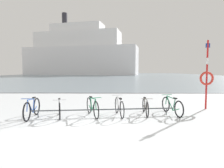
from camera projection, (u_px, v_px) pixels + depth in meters
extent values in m
cube|color=silver|center=(63.00, 151.00, 4.48)|extent=(80.00, 22.00, 0.08)
cube|color=gray|center=(111.00, 75.00, 70.30)|extent=(80.00, 110.00, 0.08)
cube|color=#47474C|center=(99.00, 93.00, 15.45)|extent=(80.00, 0.50, 0.05)
cylinder|color=#4C5156|center=(104.00, 110.00, 7.64)|extent=(5.74, 0.70, 0.05)
cylinder|color=#4C5156|center=(38.00, 114.00, 7.39)|extent=(0.04, 0.04, 0.28)
cylinder|color=#4C5156|center=(166.00, 112.00, 7.91)|extent=(0.04, 0.04, 0.28)
torus|color=black|center=(27.00, 112.00, 6.86)|extent=(0.10, 0.72, 0.72)
torus|color=black|center=(37.00, 106.00, 7.91)|extent=(0.10, 0.72, 0.72)
cylinder|color=#3359B2|center=(30.00, 107.00, 7.19)|extent=(0.07, 0.56, 0.60)
cylinder|color=#3359B2|center=(34.00, 106.00, 7.53)|extent=(0.05, 0.19, 0.54)
cylinder|color=#3359B2|center=(31.00, 99.00, 7.25)|extent=(0.08, 0.69, 0.09)
cylinder|color=#3359B2|center=(35.00, 109.00, 7.69)|extent=(0.07, 0.46, 0.20)
cylinder|color=#3359B2|center=(27.00, 106.00, 6.88)|extent=(0.04, 0.12, 0.42)
cube|color=black|center=(34.00, 98.00, 7.59)|extent=(0.09, 0.21, 0.05)
cylinder|color=#3359B2|center=(27.00, 99.00, 6.90)|extent=(0.46, 0.06, 0.02)
torus|color=black|center=(60.00, 111.00, 7.11)|extent=(0.24, 0.63, 0.65)
torus|color=black|center=(59.00, 107.00, 8.04)|extent=(0.24, 0.63, 0.65)
cylinder|color=silver|center=(60.00, 107.00, 7.40)|extent=(0.18, 0.50, 0.54)
cylinder|color=silver|center=(59.00, 106.00, 7.71)|extent=(0.09, 0.18, 0.48)
cylinder|color=silver|center=(59.00, 100.00, 7.46)|extent=(0.22, 0.61, 0.08)
cylinder|color=silver|center=(60.00, 109.00, 7.85)|extent=(0.16, 0.42, 0.18)
cylinder|color=silver|center=(60.00, 106.00, 7.13)|extent=(0.07, 0.11, 0.38)
cube|color=black|center=(59.00, 99.00, 7.76)|extent=(0.13, 0.21, 0.05)
cylinder|color=silver|center=(59.00, 100.00, 7.15)|extent=(0.45, 0.16, 0.02)
torus|color=black|center=(96.00, 110.00, 7.20)|extent=(0.30, 0.66, 0.70)
torus|color=black|center=(89.00, 105.00, 8.20)|extent=(0.30, 0.66, 0.70)
cylinder|color=#2D8C60|center=(94.00, 105.00, 7.51)|extent=(0.25, 0.54, 0.59)
cylinder|color=#2D8C60|center=(91.00, 104.00, 7.84)|extent=(0.11, 0.20, 0.53)
cylinder|color=#2D8C60|center=(93.00, 98.00, 7.57)|extent=(0.30, 0.67, 0.09)
cylinder|color=#2D8C60|center=(90.00, 108.00, 7.99)|extent=(0.21, 0.45, 0.19)
cylinder|color=#2D8C60|center=(96.00, 105.00, 7.22)|extent=(0.08, 0.12, 0.42)
cube|color=black|center=(91.00, 97.00, 7.89)|extent=(0.15, 0.22, 0.05)
cylinder|color=#2D8C60|center=(95.00, 98.00, 7.24)|extent=(0.44, 0.20, 0.02)
torus|color=black|center=(117.00, 105.00, 8.28)|extent=(0.17, 0.67, 0.68)
torus|color=black|center=(122.00, 110.00, 7.30)|extent=(0.17, 0.67, 0.68)
cylinder|color=silver|center=(118.00, 104.00, 7.95)|extent=(0.14, 0.52, 0.58)
cylinder|color=silver|center=(120.00, 106.00, 7.64)|extent=(0.07, 0.19, 0.52)
cylinder|color=silver|center=(119.00, 98.00, 7.86)|extent=(0.16, 0.64, 0.08)
cylinder|color=silver|center=(121.00, 111.00, 7.52)|extent=(0.12, 0.43, 0.19)
cylinder|color=silver|center=(117.00, 101.00, 8.23)|extent=(0.06, 0.11, 0.41)
cube|color=black|center=(120.00, 99.00, 7.54)|extent=(0.12, 0.21, 0.05)
cylinder|color=silver|center=(117.00, 95.00, 8.17)|extent=(0.46, 0.11, 0.02)
torus|color=black|center=(147.00, 110.00, 7.45)|extent=(0.05, 0.63, 0.63)
torus|color=black|center=(144.00, 105.00, 8.45)|extent=(0.05, 0.63, 0.63)
cylinder|color=gray|center=(146.00, 105.00, 7.77)|extent=(0.05, 0.53, 0.54)
cylinder|color=gray|center=(145.00, 104.00, 8.09)|extent=(0.04, 0.18, 0.48)
cylinder|color=gray|center=(146.00, 99.00, 7.83)|extent=(0.05, 0.65, 0.08)
cylinder|color=gray|center=(144.00, 107.00, 8.24)|extent=(0.04, 0.44, 0.18)
cylinder|color=gray|center=(147.00, 105.00, 7.48)|extent=(0.04, 0.11, 0.38)
cube|color=black|center=(145.00, 98.00, 8.15)|extent=(0.08, 0.20, 0.05)
cylinder|color=gray|center=(147.00, 99.00, 7.50)|extent=(0.46, 0.03, 0.02)
torus|color=black|center=(166.00, 104.00, 8.51)|extent=(0.19, 0.67, 0.68)
torus|color=black|center=(179.00, 109.00, 7.44)|extent=(0.19, 0.67, 0.68)
cylinder|color=#2D8C60|center=(170.00, 103.00, 8.16)|extent=(0.16, 0.57, 0.57)
cylinder|color=#2D8C60|center=(174.00, 105.00, 7.81)|extent=(0.08, 0.20, 0.51)
cylinder|color=#2D8C60|center=(171.00, 97.00, 8.06)|extent=(0.19, 0.71, 0.08)
cylinder|color=#2D8C60|center=(176.00, 110.00, 7.67)|extent=(0.14, 0.47, 0.19)
cylinder|color=#2D8C60|center=(166.00, 100.00, 8.46)|extent=(0.06, 0.12, 0.40)
cube|color=black|center=(175.00, 98.00, 7.71)|extent=(0.12, 0.21, 0.05)
cylinder|color=#2D8C60|center=(167.00, 95.00, 8.40)|extent=(0.45, 0.12, 0.02)
cylinder|color=red|center=(207.00, 75.00, 9.02)|extent=(0.08, 0.08, 3.28)
cylinder|color=white|center=(207.00, 61.00, 8.97)|extent=(0.09, 0.09, 0.30)
torus|color=red|center=(207.00, 78.00, 9.03)|extent=(0.67, 0.10, 0.67)
cube|color=navy|center=(208.00, 45.00, 8.92)|extent=(0.20, 0.03, 0.20)
cube|color=white|center=(81.00, 61.00, 79.11)|extent=(48.38, 21.84, 11.31)
cube|color=white|center=(78.00, 40.00, 78.74)|extent=(36.54, 17.58, 6.22)
cube|color=white|center=(78.00, 29.00, 78.41)|extent=(22.42, 12.81, 3.17)
cylinder|color=#26262D|center=(65.00, 19.00, 79.42)|extent=(2.20, 2.20, 5.09)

